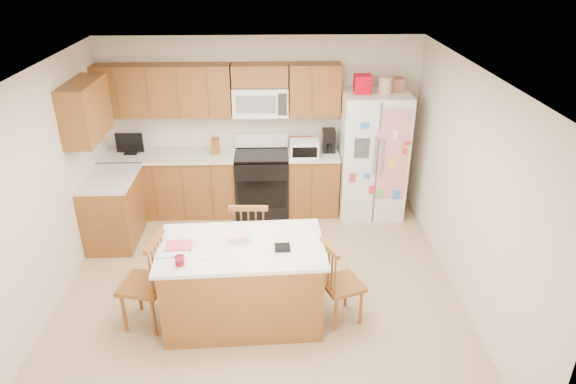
{
  "coord_description": "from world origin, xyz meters",
  "views": [
    {
      "loc": [
        0.17,
        -4.87,
        3.62
      ],
      "look_at": [
        0.33,
        0.35,
        1.07
      ],
      "focal_mm": 32.0,
      "sensor_mm": 36.0,
      "label": 1
    }
  ],
  "objects_px": {
    "island": "(243,282)",
    "windsor_chair_right": "(340,284)",
    "refrigerator": "(372,154)",
    "windsor_chair_back": "(251,242)",
    "windsor_chair_left": "(146,284)",
    "stove": "(262,182)"
  },
  "relations": [
    {
      "from": "island",
      "to": "windsor_chair_right",
      "type": "relative_size",
      "value": 1.81
    },
    {
      "from": "refrigerator",
      "to": "windsor_chair_back",
      "type": "height_order",
      "value": "refrigerator"
    },
    {
      "from": "windsor_chair_left",
      "to": "windsor_chair_right",
      "type": "xyz_separation_m",
      "value": [
        1.99,
        0.0,
        -0.05
      ]
    },
    {
      "from": "windsor_chair_back",
      "to": "stove",
      "type": "bearing_deg",
      "value": 86.47
    },
    {
      "from": "windsor_chair_left",
      "to": "windsor_chair_back",
      "type": "relative_size",
      "value": 0.99
    },
    {
      "from": "refrigerator",
      "to": "windsor_chair_left",
      "type": "distance_m",
      "value": 3.67
    },
    {
      "from": "stove",
      "to": "refrigerator",
      "type": "bearing_deg",
      "value": -2.3
    },
    {
      "from": "refrigerator",
      "to": "windsor_chair_right",
      "type": "xyz_separation_m",
      "value": [
        -0.73,
        -2.42,
        -0.48
      ]
    },
    {
      "from": "refrigerator",
      "to": "windsor_chair_left",
      "type": "bearing_deg",
      "value": -138.33
    },
    {
      "from": "refrigerator",
      "to": "windsor_chair_right",
      "type": "bearing_deg",
      "value": -106.8
    },
    {
      "from": "stove",
      "to": "refrigerator",
      "type": "xyz_separation_m",
      "value": [
        1.57,
        -0.06,
        0.45
      ]
    },
    {
      "from": "stove",
      "to": "island",
      "type": "relative_size",
      "value": 0.67
    },
    {
      "from": "island",
      "to": "windsor_chair_left",
      "type": "bearing_deg",
      "value": -177.44
    },
    {
      "from": "refrigerator",
      "to": "island",
      "type": "height_order",
      "value": "refrigerator"
    },
    {
      "from": "stove",
      "to": "island",
      "type": "height_order",
      "value": "stove"
    },
    {
      "from": "windsor_chair_left",
      "to": "stove",
      "type": "bearing_deg",
      "value": 65.18
    },
    {
      "from": "windsor_chair_right",
      "to": "windsor_chair_left",
      "type": "bearing_deg",
      "value": -179.96
    },
    {
      "from": "stove",
      "to": "windsor_chair_back",
      "type": "bearing_deg",
      "value": -93.53
    },
    {
      "from": "windsor_chair_left",
      "to": "windsor_chair_right",
      "type": "height_order",
      "value": "windsor_chair_left"
    },
    {
      "from": "stove",
      "to": "windsor_chair_back",
      "type": "relative_size",
      "value": 1.08
    },
    {
      "from": "windsor_chair_back",
      "to": "windsor_chair_right",
      "type": "height_order",
      "value": "windsor_chair_back"
    },
    {
      "from": "windsor_chair_back",
      "to": "island",
      "type": "bearing_deg",
      "value": -94.67
    }
  ]
}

